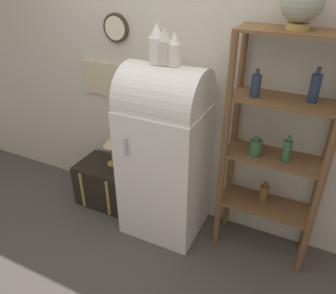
{
  "coord_description": "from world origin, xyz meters",
  "views": [
    {
      "loc": [
        1.07,
        -1.88,
        2.19
      ],
      "look_at": [
        0.03,
        0.26,
        0.85
      ],
      "focal_mm": 35.0,
      "sensor_mm": 36.0,
      "label": 1
    }
  ],
  "objects_px": {
    "desk_lamp": "(111,144)",
    "vase_left": "(157,45)",
    "vase_center": "(165,47)",
    "vase_right": "(175,50)",
    "globe": "(302,1)",
    "suitcase_trunk": "(108,183)",
    "refrigerator": "(165,151)"
  },
  "relations": [
    {
      "from": "desk_lamp",
      "to": "vase_left",
      "type": "bearing_deg",
      "value": -8.59
    },
    {
      "from": "vase_center",
      "to": "vase_right",
      "type": "distance_m",
      "value": 0.08
    },
    {
      "from": "globe",
      "to": "suitcase_trunk",
      "type": "bearing_deg",
      "value": -178.18
    },
    {
      "from": "suitcase_trunk",
      "to": "vase_left",
      "type": "distance_m",
      "value": 1.58
    },
    {
      "from": "vase_left",
      "to": "refrigerator",
      "type": "bearing_deg",
      "value": -3.86
    },
    {
      "from": "refrigerator",
      "to": "desk_lamp",
      "type": "distance_m",
      "value": 0.65
    },
    {
      "from": "vase_left",
      "to": "desk_lamp",
      "type": "relative_size",
      "value": 0.96
    },
    {
      "from": "suitcase_trunk",
      "to": "vase_left",
      "type": "height_order",
      "value": "vase_left"
    },
    {
      "from": "vase_right",
      "to": "globe",
      "type": "bearing_deg",
      "value": 7.35
    },
    {
      "from": "vase_right",
      "to": "vase_center",
      "type": "bearing_deg",
      "value": 178.04
    },
    {
      "from": "globe",
      "to": "desk_lamp",
      "type": "height_order",
      "value": "globe"
    },
    {
      "from": "refrigerator",
      "to": "vase_left",
      "type": "xyz_separation_m",
      "value": [
        -0.07,
        0.0,
        0.87
      ]
    },
    {
      "from": "vase_right",
      "to": "desk_lamp",
      "type": "relative_size",
      "value": 0.79
    },
    {
      "from": "refrigerator",
      "to": "vase_center",
      "type": "distance_m",
      "value": 0.86
    },
    {
      "from": "vase_center",
      "to": "vase_right",
      "type": "bearing_deg",
      "value": -1.96
    },
    {
      "from": "globe",
      "to": "vase_right",
      "type": "distance_m",
      "value": 0.86
    },
    {
      "from": "desk_lamp",
      "to": "suitcase_trunk",
      "type": "bearing_deg",
      "value": -146.26
    },
    {
      "from": "vase_center",
      "to": "desk_lamp",
      "type": "relative_size",
      "value": 0.87
    },
    {
      "from": "vase_center",
      "to": "refrigerator",
      "type": "bearing_deg",
      "value": 160.19
    },
    {
      "from": "suitcase_trunk",
      "to": "globe",
      "type": "bearing_deg",
      "value": 1.82
    },
    {
      "from": "refrigerator",
      "to": "globe",
      "type": "bearing_deg",
      "value": 6.48
    },
    {
      "from": "suitcase_trunk",
      "to": "globe",
      "type": "distance_m",
      "value": 2.36
    },
    {
      "from": "suitcase_trunk",
      "to": "globe",
      "type": "height_order",
      "value": "globe"
    },
    {
      "from": "vase_center",
      "to": "vase_right",
      "type": "xyz_separation_m",
      "value": [
        0.08,
        -0.0,
        -0.01
      ]
    },
    {
      "from": "vase_center",
      "to": "globe",
      "type": "bearing_deg",
      "value": 6.5
    },
    {
      "from": "vase_right",
      "to": "suitcase_trunk",
      "type": "bearing_deg",
      "value": 176.17
    },
    {
      "from": "refrigerator",
      "to": "suitcase_trunk",
      "type": "relative_size",
      "value": 2.74
    },
    {
      "from": "vase_left",
      "to": "desk_lamp",
      "type": "distance_m",
      "value": 1.15
    },
    {
      "from": "globe",
      "to": "vase_center",
      "type": "distance_m",
      "value": 0.93
    },
    {
      "from": "suitcase_trunk",
      "to": "vase_center",
      "type": "bearing_deg",
      "value": -4.05
    },
    {
      "from": "vase_center",
      "to": "desk_lamp",
      "type": "xyz_separation_m",
      "value": [
        -0.63,
        0.09,
        -0.99
      ]
    },
    {
      "from": "globe",
      "to": "vase_left",
      "type": "distance_m",
      "value": 0.99
    }
  ]
}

